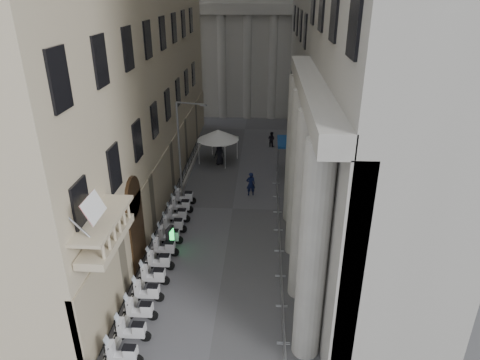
% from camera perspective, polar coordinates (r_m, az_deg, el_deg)
% --- Properties ---
extents(iron_fence, '(0.30, 28.00, 1.40)m').
position_cam_1_polar(iron_fence, '(31.10, -9.12, -4.60)').
color(iron_fence, black).
rests_on(iron_fence, ground).
extents(blue_awning, '(1.60, 3.00, 3.00)m').
position_cam_1_polar(blue_awning, '(37.64, 6.09, 0.92)').
color(blue_awning, navy).
rests_on(blue_awning, ground).
extents(flag, '(1.00, 1.40, 8.20)m').
position_cam_1_polar(flag, '(21.06, -15.97, -21.96)').
color(flag, '#9E0C11').
rests_on(flag, ground).
extents(scooter_2, '(1.40, 0.56, 1.50)m').
position_cam_1_polar(scooter_2, '(21.69, -14.02, -20.02)').
color(scooter_2, silver).
rests_on(scooter_2, ground).
extents(scooter_3, '(1.40, 0.56, 1.50)m').
position_cam_1_polar(scooter_3, '(22.63, -13.01, -17.65)').
color(scooter_3, silver).
rests_on(scooter_3, ground).
extents(scooter_4, '(1.40, 0.56, 1.50)m').
position_cam_1_polar(scooter_4, '(23.61, -12.12, -15.47)').
color(scooter_4, silver).
rests_on(scooter_4, ground).
extents(scooter_5, '(1.40, 0.56, 1.50)m').
position_cam_1_polar(scooter_5, '(24.63, -11.31, -13.46)').
color(scooter_5, silver).
rests_on(scooter_5, ground).
extents(scooter_6, '(1.40, 0.56, 1.50)m').
position_cam_1_polar(scooter_6, '(25.68, -10.57, -11.62)').
color(scooter_6, silver).
rests_on(scooter_6, ground).
extents(scooter_7, '(1.40, 0.56, 1.50)m').
position_cam_1_polar(scooter_7, '(26.76, -9.91, -9.92)').
color(scooter_7, silver).
rests_on(scooter_7, ground).
extents(scooter_8, '(1.40, 0.56, 1.50)m').
position_cam_1_polar(scooter_8, '(27.86, -9.30, -8.35)').
color(scooter_8, silver).
rests_on(scooter_8, ground).
extents(scooter_9, '(1.40, 0.56, 1.50)m').
position_cam_1_polar(scooter_9, '(28.98, -8.75, -6.90)').
color(scooter_9, silver).
rests_on(scooter_9, ground).
extents(scooter_10, '(1.40, 0.56, 1.50)m').
position_cam_1_polar(scooter_10, '(30.13, -8.24, -5.56)').
color(scooter_10, silver).
rests_on(scooter_10, ground).
extents(scooter_11, '(1.40, 0.56, 1.50)m').
position_cam_1_polar(scooter_11, '(31.29, -7.77, -4.32)').
color(scooter_11, silver).
rests_on(scooter_11, ground).
extents(scooter_12, '(1.40, 0.56, 1.50)m').
position_cam_1_polar(scooter_12, '(32.47, -7.33, -3.16)').
color(scooter_12, silver).
rests_on(scooter_12, ground).
extents(barrier_1, '(0.60, 2.40, 1.10)m').
position_cam_1_polar(barrier_1, '(21.96, 5.68, -18.58)').
color(barrier_1, '#A0A2A7').
rests_on(barrier_1, ground).
extents(barrier_2, '(0.60, 2.40, 1.10)m').
position_cam_1_polar(barrier_2, '(23.85, 5.49, -14.48)').
color(barrier_2, '#A0A2A7').
rests_on(barrier_2, ground).
extents(barrier_3, '(0.60, 2.40, 1.10)m').
position_cam_1_polar(barrier_3, '(25.84, 5.32, -11.00)').
color(barrier_3, '#A0A2A7').
rests_on(barrier_3, ground).
extents(barrier_4, '(0.60, 2.40, 1.10)m').
position_cam_1_polar(barrier_4, '(27.92, 5.19, -8.02)').
color(barrier_4, '#A0A2A7').
rests_on(barrier_4, ground).
extents(barrier_5, '(0.60, 2.40, 1.10)m').
position_cam_1_polar(barrier_5, '(30.05, 5.08, -5.47)').
color(barrier_5, '#A0A2A7').
rests_on(barrier_5, ground).
extents(barrier_6, '(0.60, 2.40, 1.10)m').
position_cam_1_polar(barrier_6, '(32.25, 4.98, -3.25)').
color(barrier_6, '#A0A2A7').
rests_on(barrier_6, ground).
extents(barrier_7, '(0.60, 2.40, 1.10)m').
position_cam_1_polar(barrier_7, '(34.48, 4.90, -1.32)').
color(barrier_7, '#A0A2A7').
rests_on(barrier_7, ground).
extents(security_tent, '(3.79, 3.79, 3.08)m').
position_cam_1_polar(security_tent, '(39.73, -3.41, 6.27)').
color(security_tent, silver).
rests_on(security_tent, ground).
extents(street_lamp, '(2.36, 0.76, 7.36)m').
position_cam_1_polar(street_lamp, '(32.39, -7.75, 5.13)').
color(street_lamp, '#919399').
rests_on(street_lamp, ground).
extents(info_kiosk, '(0.39, 0.78, 1.60)m').
position_cam_1_polar(info_kiosk, '(26.82, -9.28, -7.71)').
color(info_kiosk, black).
rests_on(info_kiosk, ground).
extents(pedestrian_a, '(0.77, 0.59, 1.90)m').
position_cam_1_polar(pedestrian_a, '(33.13, 1.44, -0.53)').
color(pedestrian_a, '#0D1436').
rests_on(pedestrian_a, ground).
extents(pedestrian_b, '(0.94, 0.89, 1.55)m').
position_cam_1_polar(pedestrian_b, '(43.67, 4.20, 5.46)').
color(pedestrian_b, black).
rests_on(pedestrian_b, ground).
extents(pedestrian_c, '(1.15, 1.05, 1.97)m').
position_cam_1_polar(pedestrian_c, '(38.97, -2.77, 3.44)').
color(pedestrian_c, black).
rests_on(pedestrian_c, ground).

